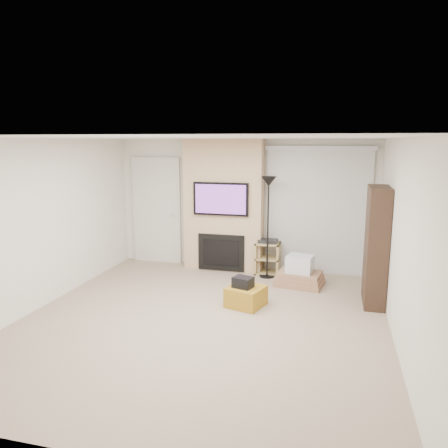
% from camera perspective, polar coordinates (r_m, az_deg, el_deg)
% --- Properties ---
extents(floor, '(5.00, 5.50, 0.00)m').
position_cam_1_polar(floor, '(6.21, -2.83, -12.52)').
color(floor, tan).
rests_on(floor, ground).
extents(ceiling, '(5.00, 5.50, 0.00)m').
position_cam_1_polar(ceiling, '(5.71, -3.07, 11.20)').
color(ceiling, white).
rests_on(ceiling, wall_back).
extents(wall_back, '(5.00, 0.00, 2.50)m').
position_cam_1_polar(wall_back, '(8.46, 2.62, 2.57)').
color(wall_back, white).
rests_on(wall_back, ground).
extents(wall_front, '(5.00, 0.00, 2.50)m').
position_cam_1_polar(wall_front, '(3.41, -17.07, -10.41)').
color(wall_front, white).
rests_on(wall_front, ground).
extents(wall_left, '(0.00, 5.50, 2.50)m').
position_cam_1_polar(wall_left, '(6.99, -22.91, -0.02)').
color(wall_left, white).
rests_on(wall_left, ground).
extents(wall_right, '(0.00, 5.50, 2.50)m').
position_cam_1_polar(wall_right, '(5.63, 22.15, -2.40)').
color(wall_right, white).
rests_on(wall_right, ground).
extents(hvac_vent, '(0.35, 0.18, 0.01)m').
position_cam_1_polar(hvac_vent, '(6.38, 2.63, 11.13)').
color(hvac_vent, silver).
rests_on(hvac_vent, ceiling).
extents(ottoman, '(0.62, 0.62, 0.30)m').
position_cam_1_polar(ottoman, '(6.68, 2.88, -9.42)').
color(ottoman, '#A77B1E').
rests_on(ottoman, floor).
extents(black_bag, '(0.33, 0.29, 0.16)m').
position_cam_1_polar(black_bag, '(6.59, 2.50, -7.60)').
color(black_bag, black).
rests_on(black_bag, ottoman).
extents(fireplace_wall, '(1.50, 0.47, 2.50)m').
position_cam_1_polar(fireplace_wall, '(8.34, -0.03, 2.36)').
color(fireplace_wall, '#D3AC83').
rests_on(fireplace_wall, floor).
extents(entry_door, '(1.02, 0.11, 2.14)m').
position_cam_1_polar(entry_door, '(8.99, -8.74, 1.68)').
color(entry_door, silver).
rests_on(entry_door, floor).
extents(vertical_blinds, '(1.98, 0.10, 2.37)m').
position_cam_1_polar(vertical_blinds, '(8.24, 12.13, 2.28)').
color(vertical_blinds, silver).
rests_on(vertical_blinds, floor).
extents(floor_lamp, '(0.27, 0.27, 1.84)m').
position_cam_1_polar(floor_lamp, '(7.82, 5.81, 3.33)').
color(floor_lamp, black).
rests_on(floor_lamp, floor).
extents(av_stand, '(0.45, 0.38, 0.66)m').
position_cam_1_polar(av_stand, '(8.23, 5.72, -4.14)').
color(av_stand, tan).
rests_on(av_stand, floor).
extents(box_stack, '(0.87, 0.71, 0.53)m').
position_cam_1_polar(box_stack, '(7.69, 9.84, -6.44)').
color(box_stack, '#A47557').
rests_on(box_stack, floor).
extents(bookshelf, '(0.30, 0.80, 1.80)m').
position_cam_1_polar(bookshelf, '(6.96, 19.26, -2.76)').
color(bookshelf, black).
rests_on(bookshelf, floor).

